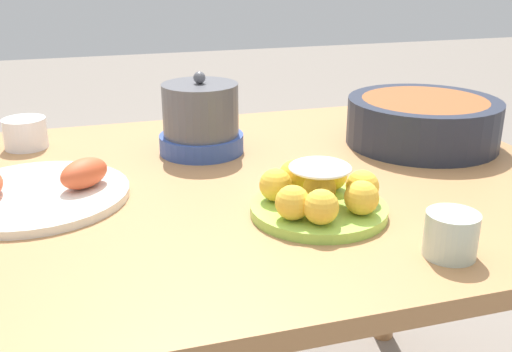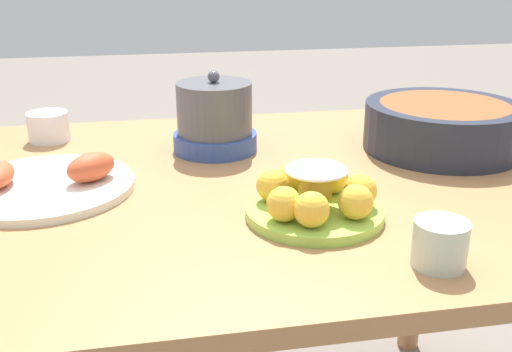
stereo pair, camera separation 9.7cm
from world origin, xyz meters
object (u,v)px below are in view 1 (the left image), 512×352
object	(u,v)px
dining_table	(202,232)
serving_bowl	(423,120)
cup_near	(451,235)
warming_pot	(201,120)
cup_far	(25,133)
seafood_platter	(36,191)
cake_plate	(319,195)

from	to	relation	value
dining_table	serving_bowl	size ratio (longest dim) A/B	4.28
cup_near	warming_pot	bearing A→B (deg)	112.99
cup_far	warming_pot	bearing A→B (deg)	-20.85
dining_table	warming_pot	bearing A→B (deg)	77.41
warming_pot	cup_far	bearing A→B (deg)	159.15
seafood_platter	warming_pot	xyz separation A→B (m)	(0.31, 0.17, 0.05)
serving_bowl	seafood_platter	xyz separation A→B (m)	(-0.77, -0.09, -0.04)
cake_plate	cup_far	size ratio (longest dim) A/B	2.45
serving_bowl	cup_far	size ratio (longest dim) A/B	3.62
cup_near	warming_pot	distance (m)	0.58
dining_table	seafood_platter	bearing A→B (deg)	176.93
cake_plate	seafood_platter	size ratio (longest dim) A/B	0.70
cake_plate	seafood_platter	xyz separation A→B (m)	(-0.42, 0.19, -0.02)
dining_table	cup_far	world-z (taller)	cup_far
cake_plate	serving_bowl	distance (m)	0.44
serving_bowl	cup_near	world-z (taller)	serving_bowl
dining_table	seafood_platter	distance (m)	0.29
dining_table	cake_plate	size ratio (longest dim) A/B	6.33
cake_plate	cup_near	size ratio (longest dim) A/B	3.00
dining_table	warming_pot	distance (m)	0.24
cup_far	warming_pot	world-z (taller)	warming_pot
dining_table	serving_bowl	world-z (taller)	serving_bowl
serving_bowl	cup_near	size ratio (longest dim) A/B	4.43
cup_far	cake_plate	bearing A→B (deg)	-47.10
cup_near	seafood_platter	bearing A→B (deg)	145.82
serving_bowl	dining_table	bearing A→B (deg)	-168.59
seafood_platter	cup_far	world-z (taller)	same
seafood_platter	serving_bowl	bearing A→B (deg)	6.36
cake_plate	serving_bowl	bearing A→B (deg)	38.48
seafood_platter	cup_near	world-z (taller)	same
dining_table	cup_far	bearing A→B (deg)	134.10
warming_pot	seafood_platter	bearing A→B (deg)	-151.84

